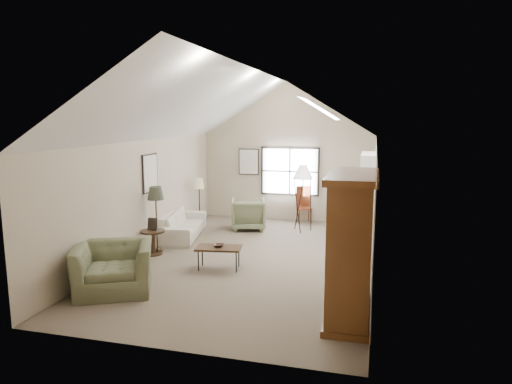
% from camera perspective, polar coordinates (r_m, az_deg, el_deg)
% --- Properties ---
extents(room_shell, '(5.01, 8.01, 4.00)m').
position_cam_1_polar(room_shell, '(9.41, -0.62, 10.53)').
color(room_shell, '#6D5D4E').
rests_on(room_shell, ground).
extents(window, '(1.72, 0.08, 1.42)m').
position_cam_1_polar(window, '(13.35, 4.26, 2.59)').
color(window, black).
rests_on(window, room_shell).
extents(skylight, '(0.80, 1.20, 0.52)m').
position_cam_1_polar(skylight, '(10.05, 8.05, 10.44)').
color(skylight, white).
rests_on(skylight, room_shell).
extents(wall_art, '(1.97, 3.71, 0.88)m').
position_cam_1_polar(wall_art, '(11.92, -6.92, 3.09)').
color(wall_art, black).
rests_on(wall_art, room_shell).
extents(armoire, '(0.60, 1.50, 2.20)m').
position_cam_1_polar(armoire, '(6.96, 11.75, -6.81)').
color(armoire, brown).
rests_on(armoire, ground).
extents(tv_alcove, '(0.32, 1.30, 2.10)m').
position_cam_1_polar(tv_alcove, '(10.85, 13.69, -0.81)').
color(tv_alcove, white).
rests_on(tv_alcove, ground).
extents(media_console, '(0.34, 1.18, 0.60)m').
position_cam_1_polar(media_console, '(11.02, 13.41, -5.16)').
color(media_console, '#382316').
rests_on(media_console, ground).
extents(tv_panel, '(0.05, 0.90, 0.55)m').
position_cam_1_polar(tv_panel, '(10.89, 13.54, -2.00)').
color(tv_panel, black).
rests_on(tv_panel, media_console).
extents(sofa, '(1.25, 2.30, 0.64)m').
position_cam_1_polar(sofa, '(11.79, -9.19, -3.99)').
color(sofa, beige).
rests_on(sofa, ground).
extents(armchair_near, '(1.66, 1.58, 0.84)m').
position_cam_1_polar(armchair_near, '(8.41, -17.39, -9.05)').
color(armchair_near, '#5F6244').
rests_on(armchair_near, ground).
extents(armchair_far, '(1.10, 1.12, 0.83)m').
position_cam_1_polar(armchair_far, '(12.37, -0.97, -2.78)').
color(armchair_far, '#6B724F').
rests_on(armchair_far, ground).
extents(coffee_table, '(0.96, 0.62, 0.46)m').
position_cam_1_polar(coffee_table, '(9.24, -4.67, -8.21)').
color(coffee_table, '#3E2719').
rests_on(coffee_table, ground).
extents(bowl, '(0.24, 0.24, 0.05)m').
position_cam_1_polar(bowl, '(9.17, -4.69, -6.69)').
color(bowl, '#321C14').
rests_on(bowl, coffee_table).
extents(side_table, '(0.64, 0.64, 0.55)m').
position_cam_1_polar(side_table, '(10.40, -12.74, -6.16)').
color(side_table, '#332015').
rests_on(side_table, ground).
extents(side_chair, '(0.52, 0.52, 1.04)m').
position_cam_1_polar(side_chair, '(13.16, 6.05, -1.62)').
color(side_chair, brown).
rests_on(side_chair, ground).
extents(tripod_lamp, '(0.59, 0.59, 1.81)m').
position_cam_1_polar(tripod_lamp, '(12.08, 5.83, -0.75)').
color(tripod_lamp, white).
rests_on(tripod_lamp, ground).
extents(dark_lamp, '(0.43, 0.43, 1.52)m').
position_cam_1_polar(dark_lamp, '(10.46, -12.33, -3.31)').
color(dark_lamp, '#25281C').
rests_on(dark_lamp, ground).
extents(tan_lamp, '(0.32, 0.32, 1.37)m').
position_cam_1_polar(tan_lamp, '(12.79, -7.08, -1.22)').
color(tan_lamp, tan).
rests_on(tan_lamp, ground).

